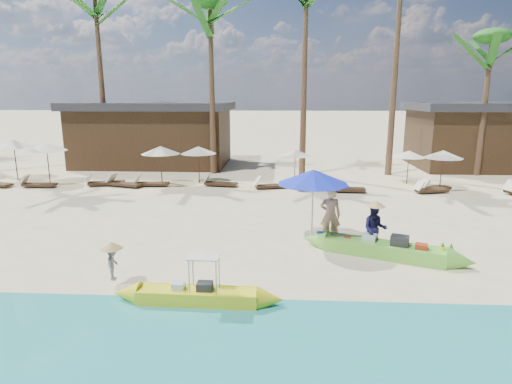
# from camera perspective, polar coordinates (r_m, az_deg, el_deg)

# --- Properties ---
(ground) EXTENTS (240.00, 240.00, 0.00)m
(ground) POSITION_cam_1_polar(r_m,az_deg,el_deg) (12.91, -0.40, -9.06)
(ground) COLOR beige
(ground) RESTS_ON ground
(wet_sand_strip) EXTENTS (240.00, 4.50, 0.01)m
(wet_sand_strip) POSITION_cam_1_polar(r_m,az_deg,el_deg) (8.49, -2.64, -21.73)
(wet_sand_strip) COLOR tan
(wet_sand_strip) RESTS_ON ground
(green_canoe) EXTENTS (5.41, 2.47, 0.72)m
(green_canoe) POSITION_cam_1_polar(r_m,az_deg,el_deg) (13.66, 16.64, -7.27)
(green_canoe) COLOR #6BC73C
(green_canoe) RESTS_ON ground
(yellow_canoe) EXTENTS (4.55, 0.68, 1.18)m
(yellow_canoe) POSITION_cam_1_polar(r_m,az_deg,el_deg) (10.46, -7.81, -13.51)
(yellow_canoe) COLOR yellow
(yellow_canoe) RESTS_ON ground
(tourist) EXTENTS (0.72, 0.52, 1.86)m
(tourist) POSITION_cam_1_polar(r_m,az_deg,el_deg) (14.37, 9.88, -3.04)
(tourist) COLOR tan
(tourist) RESTS_ON ground
(vendor_green) EXTENTS (0.83, 0.69, 1.55)m
(vendor_green) POSITION_cam_1_polar(r_m,az_deg,el_deg) (13.73, 15.56, -4.76)
(vendor_green) COLOR #151438
(vendor_green) RESTS_ON ground
(vendor_yellow) EXTENTS (0.41, 0.62, 0.90)m
(vendor_yellow) POSITION_cam_1_polar(r_m,az_deg,el_deg) (11.62, -18.54, -8.97)
(vendor_yellow) COLOR gray
(vendor_yellow) RESTS_ON ground
(blue_umbrella) EXTENTS (2.31, 2.31, 2.49)m
(blue_umbrella) POSITION_cam_1_polar(r_m,az_deg,el_deg) (13.80, 7.65, 2.02)
(blue_umbrella) COLOR #99999E
(blue_umbrella) RESTS_ON ground
(resort_parasol_2) EXTENTS (2.25, 2.25, 2.32)m
(resort_parasol_2) POSITION_cam_1_polar(r_m,az_deg,el_deg) (28.06, -29.62, 5.62)
(resort_parasol_2) COLOR #3D2719
(resort_parasol_2) RESTS_ON ground
(resort_parasol_3) EXTENTS (2.19, 2.19, 2.25)m
(resort_parasol_3) POSITION_cam_1_polar(r_m,az_deg,el_deg) (26.09, -26.16, 5.43)
(resort_parasol_3) COLOR #3D2719
(resort_parasol_3) RESTS_ON ground
(lounger_3_left) EXTENTS (1.82, 0.56, 0.62)m
(lounger_3_left) POSITION_cam_1_polar(r_m,az_deg,el_deg) (25.47, -27.17, 1.00)
(lounger_3_left) COLOR #3D2719
(lounger_3_left) RESTS_ON ground
(lounger_3_right) EXTENTS (2.08, 1.10, 0.68)m
(lounger_3_right) POSITION_cam_1_polar(r_m,az_deg,el_deg) (24.46, -19.66, 1.29)
(lounger_3_right) COLOR #3D2719
(lounger_3_right) RESTS_ON ground
(resort_parasol_4) EXTENTS (2.09, 2.09, 2.15)m
(resort_parasol_4) POSITION_cam_1_polar(r_m,az_deg,el_deg) (23.36, -12.61, 5.48)
(resort_parasol_4) COLOR #3D2719
(resort_parasol_4) RESTS_ON ground
(lounger_4_left) EXTENTS (2.05, 1.15, 0.66)m
(lounger_4_left) POSITION_cam_1_polar(r_m,az_deg,el_deg) (23.90, -17.34, 1.19)
(lounger_4_left) COLOR #3D2719
(lounger_4_left) RESTS_ON ground
(lounger_4_right) EXTENTS (1.84, 0.63, 0.62)m
(lounger_4_right) POSITION_cam_1_polar(r_m,az_deg,el_deg) (23.61, -13.95, 1.22)
(lounger_4_right) COLOR #3D2719
(lounger_4_right) RESTS_ON ground
(resort_parasol_5) EXTENTS (1.99, 1.99, 2.05)m
(resort_parasol_5) POSITION_cam_1_polar(r_m,az_deg,el_deg) (23.68, -7.69, 5.55)
(resort_parasol_5) COLOR #3D2719
(resort_parasol_5) RESTS_ON ground
(lounger_5_left) EXTENTS (1.88, 0.84, 0.62)m
(lounger_5_left) POSITION_cam_1_polar(r_m,az_deg,el_deg) (23.02, -5.00, 1.27)
(lounger_5_left) COLOR #3D2719
(lounger_5_left) RESTS_ON ground
(resort_parasol_6) EXTENTS (1.83, 1.83, 1.88)m
(resort_parasol_6) POSITION_cam_1_polar(r_m,az_deg,el_deg) (23.67, 5.24, 5.24)
(resort_parasol_6) COLOR #3D2719
(resort_parasol_6) RESTS_ON ground
(lounger_6_left) EXTENTS (1.84, 0.97, 0.60)m
(lounger_6_left) POSITION_cam_1_polar(r_m,az_deg,el_deg) (22.36, 1.70, 0.95)
(lounger_6_left) COLOR #3D2719
(lounger_6_left) RESTS_ON ground
(lounger_6_right) EXTENTS (1.83, 0.64, 0.61)m
(lounger_6_right) POSITION_cam_1_polar(r_m,az_deg,el_deg) (22.09, 7.30, 0.71)
(lounger_6_right) COLOR #3D2719
(lounger_6_right) RESTS_ON ground
(resort_parasol_7) EXTENTS (1.80, 1.80, 1.85)m
(resort_parasol_7) POSITION_cam_1_polar(r_m,az_deg,el_deg) (24.73, 19.72, 4.80)
(resort_parasol_7) COLOR #3D2719
(resort_parasol_7) RESTS_ON ground
(lounger_7_left) EXTENTS (1.99, 0.67, 0.67)m
(lounger_7_left) POSITION_cam_1_polar(r_m,az_deg,el_deg) (21.96, 11.54, 0.53)
(lounger_7_left) COLOR #3D2719
(lounger_7_left) RESTS_ON ground
(lounger_7_right) EXTENTS (1.79, 0.93, 0.58)m
(lounger_7_right) POSITION_cam_1_polar(r_m,az_deg,el_deg) (23.02, 22.14, 0.32)
(lounger_7_right) COLOR #3D2719
(lounger_7_right) RESTS_ON ground
(resort_parasol_8) EXTENTS (1.99, 1.99, 2.05)m
(resort_parasol_8) POSITION_cam_1_polar(r_m,az_deg,el_deg) (23.84, 23.66, 4.64)
(resort_parasol_8) COLOR #3D2719
(resort_parasol_8) RESTS_ON ground
(lounger_8_left) EXTENTS (1.76, 1.04, 0.57)m
(lounger_8_left) POSITION_cam_1_polar(r_m,az_deg,el_deg) (23.68, 22.55, 0.60)
(lounger_8_left) COLOR #3D2719
(lounger_8_left) RESTS_ON ground
(palm_2) EXTENTS (2.08, 2.08, 11.33)m
(palm_2) POSITION_cam_1_polar(r_m,az_deg,el_deg) (29.57, -20.49, 20.59)
(palm_2) COLOR brown
(palm_2) RESTS_ON ground
(palm_3) EXTENTS (2.08, 2.08, 10.52)m
(palm_3) POSITION_cam_1_polar(r_m,az_deg,el_deg) (26.81, -6.09, 20.87)
(palm_3) COLOR brown
(palm_3) RESTS_ON ground
(palm_4) EXTENTS (2.08, 2.08, 11.70)m
(palm_4) POSITION_cam_1_polar(r_m,az_deg,el_deg) (26.41, 6.67, 22.89)
(palm_4) COLOR brown
(palm_4) RESTS_ON ground
(palm_6) EXTENTS (2.08, 2.08, 8.51)m
(palm_6) POSITION_cam_1_polar(r_m,az_deg,el_deg) (29.18, 28.79, 15.74)
(palm_6) COLOR brown
(palm_6) RESTS_ON ground
(pavilion_west) EXTENTS (10.80, 6.60, 4.30)m
(pavilion_west) POSITION_cam_1_polar(r_m,az_deg,el_deg) (30.83, -13.46, 7.64)
(pavilion_west) COLOR #3D2719
(pavilion_west) RESTS_ON ground
(pavilion_east) EXTENTS (8.80, 6.60, 4.30)m
(pavilion_east) POSITION_cam_1_polar(r_m,az_deg,el_deg) (32.40, 27.49, 6.79)
(pavilion_east) COLOR #3D2719
(pavilion_east) RESTS_ON ground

